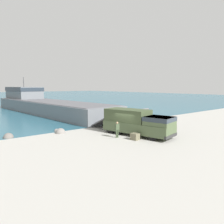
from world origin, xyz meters
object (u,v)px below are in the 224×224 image
Objects in this scene: landing_craft at (43,103)px; soldier_on_ramp at (117,128)px; military_truck at (137,122)px; cargo_crate at (135,137)px.

landing_craft reaches higher than soldier_on_ramp.
military_truck is (-0.36, -28.51, -0.37)m from landing_craft.
soldier_on_ramp is at bearing -114.51° from military_truck.
cargo_crate is (-2.04, -29.81, -1.54)m from landing_craft.
landing_craft reaches higher than cargo_crate.
soldier_on_ramp is (-2.51, 0.56, -0.50)m from military_truck.
soldier_on_ramp is 2.15m from cargo_crate.
landing_craft is 51.24× the size of cargo_crate.
landing_craft is 28.51m from military_truck.
soldier_on_ramp is at bearing 114.07° from cargo_crate.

